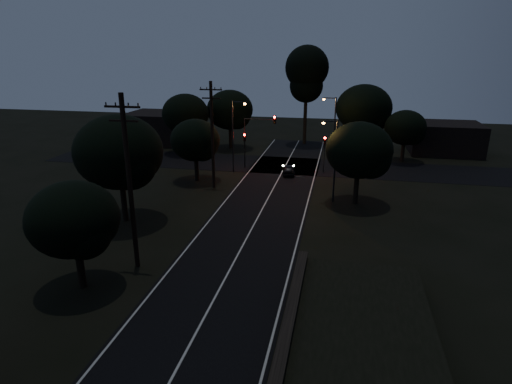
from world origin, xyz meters
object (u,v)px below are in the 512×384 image
at_px(tall_pine, 307,74).
at_px(signal_mast, 259,132).
at_px(utility_pole_far, 212,134).
at_px(signal_left, 245,144).
at_px(streetlight_a, 234,132).
at_px(streetlight_b, 333,126).
at_px(car, 289,169).
at_px(streetlight_c, 334,156).
at_px(signal_right, 324,148).
at_px(utility_pole_mid, 129,181).

xyz_separation_m(tall_pine, signal_mast, (-3.91, -15.01, -5.73)).
bearing_deg(utility_pole_far, signal_left, 80.06).
relative_size(utility_pole_far, signal_left, 2.56).
distance_m(signal_left, streetlight_a, 2.77).
height_order(streetlight_b, car, streetlight_b).
distance_m(streetlight_a, streetlight_c, 13.72).
bearing_deg(signal_mast, car, -25.55).
height_order(tall_pine, car, tall_pine).
distance_m(signal_left, signal_right, 9.20).
xyz_separation_m(signal_left, streetlight_b, (9.91, 4.01, 1.80)).
bearing_deg(streetlight_c, signal_right, 97.02).
height_order(signal_right, signal_mast, signal_mast).
bearing_deg(car, streetlight_b, -136.39).
bearing_deg(tall_pine, car, -90.58).
relative_size(streetlight_a, streetlight_b, 1.00).
distance_m(utility_pole_far, signal_mast, 8.64).
relative_size(utility_pole_mid, signal_left, 2.68).
xyz_separation_m(utility_pole_mid, streetlight_b, (11.31, 29.00, -1.10)).
bearing_deg(utility_pole_mid, streetlight_c, 51.74).
relative_size(utility_pole_far, streetlight_c, 1.40).
relative_size(streetlight_a, streetlight_c, 1.07).
bearing_deg(signal_left, car, -18.21).
distance_m(utility_pole_mid, signal_right, 27.30).
height_order(signal_right, streetlight_c, streetlight_c).
height_order(tall_pine, signal_left, tall_pine).
height_order(utility_pole_mid, signal_right, utility_pole_mid).
xyz_separation_m(streetlight_b, car, (-4.48, -5.80, -4.08)).
distance_m(signal_mast, streetlight_b, 9.15).
relative_size(signal_mast, streetlight_b, 0.78).
bearing_deg(signal_mast, utility_pole_mid, -97.04).
bearing_deg(streetlight_a, signal_mast, 39.77).
height_order(tall_pine, streetlight_b, tall_pine).
height_order(signal_right, car, signal_right).
xyz_separation_m(utility_pole_far, car, (6.83, 6.20, -4.92)).
xyz_separation_m(utility_pole_far, tall_pine, (7.00, 23.00, 4.58)).
bearing_deg(streetlight_a, streetlight_b, 29.48).
height_order(utility_pole_mid, tall_pine, tall_pine).
bearing_deg(car, utility_pole_far, 33.54).
bearing_deg(car, signal_mast, -34.26).
height_order(tall_pine, signal_right, tall_pine).
bearing_deg(streetlight_b, streetlight_a, -150.52).
relative_size(utility_pole_mid, streetlight_c, 1.47).
distance_m(utility_pole_far, streetlight_b, 16.51).
bearing_deg(utility_pole_mid, car, 73.60).
relative_size(signal_right, car, 1.25).
distance_m(tall_pine, car, 19.30).
bearing_deg(signal_left, signal_mast, 0.13).
relative_size(utility_pole_far, streetlight_b, 1.31).
xyz_separation_m(tall_pine, streetlight_b, (4.31, -11.00, -5.43)).
bearing_deg(utility_pole_far, signal_right, 37.00).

